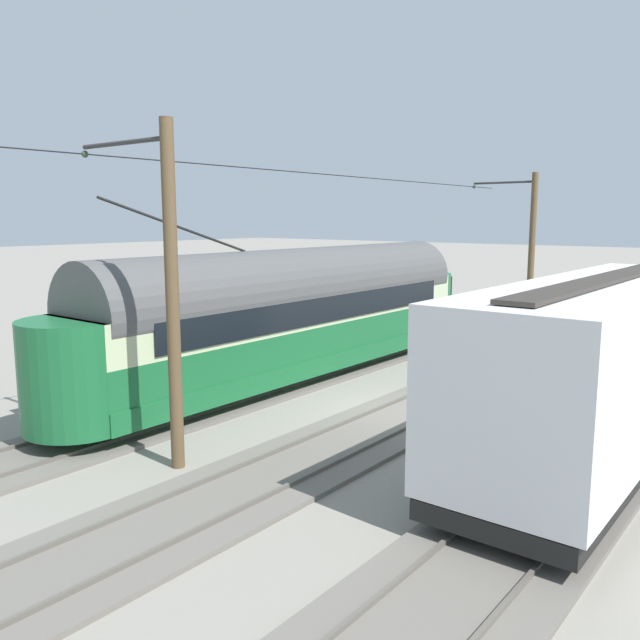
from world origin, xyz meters
TOP-DOWN VIEW (x-y plane):
  - ground_plane at (0.00, 0.00)m, footprint 220.00×220.00m
  - track_streetcar_siding at (-4.87, -0.31)m, footprint 2.80×80.00m
  - track_adjacent_siding at (0.00, -0.31)m, footprint 2.80×80.00m
  - track_third_siding at (4.87, -0.31)m, footprint 2.80×80.00m
  - vintage_streetcar at (4.87, -1.18)m, footprint 2.65×18.42m
  - boxcar_adjacent at (-4.87, 0.11)m, footprint 2.96×11.66m
  - catenary_pole_foreground at (2.08, -13.96)m, footprint 3.10×0.28m
  - catenary_pole_mid_near at (2.08, 6.23)m, footprint 3.10×0.28m
  - overhead_wire_run at (4.76, -4.58)m, footprint 2.89×24.19m

SIDE VIEW (x-z plane):
  - ground_plane at x=0.00m, z-range 0.00..0.00m
  - track_streetcar_siding at x=-4.87m, z-range -0.04..0.14m
  - track_adjacent_siding at x=0.00m, z-range -0.04..0.14m
  - track_third_siding at x=4.87m, z-range -0.04..0.14m
  - boxcar_adjacent at x=-4.87m, z-range 0.24..4.09m
  - vintage_streetcar at x=4.87m, z-range -0.53..5.06m
  - catenary_pole_foreground at x=2.08m, z-range 0.18..7.41m
  - catenary_pole_mid_near at x=2.08m, z-range 0.18..7.41m
  - overhead_wire_run at x=4.76m, z-range 6.61..6.78m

